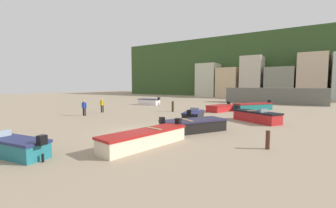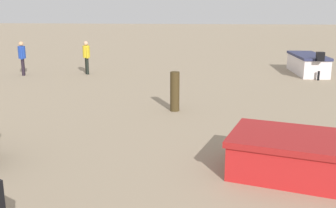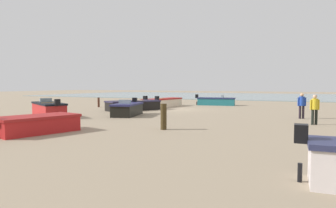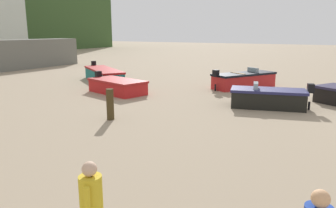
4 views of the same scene
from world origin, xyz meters
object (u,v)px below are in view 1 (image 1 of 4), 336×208
(boat_cream_0, at_px, (145,138))
(beach_walker_distant, at_px, (84,107))
(boat_black_1, at_px, (193,116))
(boat_red_6, at_px, (256,116))
(boat_red_7, at_px, (220,108))
(beach_walker_foreground, at_px, (102,104))
(boat_black_3, at_px, (193,125))
(boat_teal_4, at_px, (12,146))
(boat_white_2, at_px, (149,102))
(mooring_post_near_water, at_px, (268,140))
(mooring_post_mid_beach, at_px, (173,107))
(boat_teal_5, at_px, (253,107))

(boat_cream_0, height_order, beach_walker_distant, beach_walker_distant)
(boat_black_1, distance_m, boat_red_6, 5.38)
(boat_cream_0, relative_size, boat_red_7, 1.42)
(boat_cream_0, xyz_separation_m, beach_walker_foreground, (-13.17, 8.68, 0.53))
(boat_black_3, bearing_deg, boat_teal_4, -86.22)
(boat_white_2, xyz_separation_m, mooring_post_near_water, (20.04, -16.65, -0.03))
(boat_black_1, height_order, boat_black_3, boat_black_1)
(boat_black_3, relative_size, boat_red_7, 1.22)
(beach_walker_foreground, bearing_deg, boat_teal_4, -84.00)
(boat_red_6, distance_m, boat_red_7, 7.78)
(boat_cream_0, bearing_deg, boat_white_2, -43.71)
(boat_red_6, distance_m, mooring_post_mid_beach, 10.22)
(boat_black_3, height_order, boat_red_6, boat_red_6)
(boat_red_7, bearing_deg, boat_cream_0, 111.93)
(boat_red_7, height_order, beach_walker_foreground, beach_walker_foreground)
(boat_white_2, relative_size, boat_red_6, 0.89)
(mooring_post_near_water, bearing_deg, boat_red_7, 117.61)
(boat_black_1, xyz_separation_m, mooring_post_near_water, (6.90, -5.82, 0.02))
(mooring_post_mid_beach, bearing_deg, boat_black_1, -44.15)
(boat_black_1, distance_m, boat_red_7, 8.29)
(boat_red_7, xyz_separation_m, mooring_post_mid_beach, (-4.68, -3.27, 0.22))
(boat_white_2, height_order, boat_red_6, boat_white_2)
(boat_teal_5, height_order, boat_red_7, boat_teal_5)
(boat_cream_0, distance_m, boat_white_2, 24.33)
(boat_red_6, bearing_deg, boat_black_1, -31.60)
(boat_red_7, bearing_deg, boat_black_3, 116.58)
(boat_black_1, relative_size, boat_teal_5, 0.71)
(boat_teal_4, xyz_separation_m, boat_red_6, (7.42, 15.60, 0.06))
(boat_teal_4, relative_size, beach_walker_distant, 2.60)
(boat_black_3, xyz_separation_m, boat_teal_4, (-4.60, -9.09, -0.00))
(boat_teal_4, height_order, boat_teal_5, boat_teal_5)
(boat_black_1, bearing_deg, boat_black_3, -78.54)
(boat_black_1, relative_size, boat_white_2, 0.96)
(boat_teal_5, height_order, mooring_post_near_water, boat_teal_5)
(boat_black_1, height_order, boat_teal_4, boat_black_1)
(boat_white_2, xyz_separation_m, boat_teal_5, (15.73, 1.00, -0.04))
(boat_white_2, bearing_deg, mooring_post_near_water, -131.94)
(boat_teal_4, bearing_deg, beach_walker_distant, 32.29)
(boat_teal_5, xyz_separation_m, boat_red_7, (-3.06, -3.55, -0.05))
(boat_cream_0, distance_m, mooring_post_mid_beach, 15.16)
(mooring_post_mid_beach, distance_m, beach_walker_distant, 9.90)
(boat_teal_4, distance_m, boat_red_6, 17.28)
(boat_red_7, relative_size, mooring_post_mid_beach, 3.14)
(boat_black_3, bearing_deg, beach_walker_distant, -154.11)
(boat_cream_0, bearing_deg, beach_walker_distant, -15.12)
(boat_white_2, relative_size, beach_walker_distant, 2.37)
(boat_teal_5, xyz_separation_m, beach_walker_foreground, (-14.32, -11.80, 0.50))
(boat_red_7, relative_size, beach_walker_foreground, 2.39)
(boat_teal_5, bearing_deg, mooring_post_mid_beach, 76.15)
(boat_black_1, bearing_deg, mooring_post_mid_beach, 121.57)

